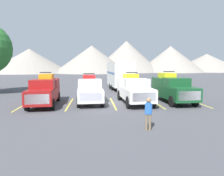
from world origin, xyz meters
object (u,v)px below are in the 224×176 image
pickup_truck_a (45,90)px  pickup_truck_c (134,89)px  person_a (148,112)px  pickup_truck_b (90,89)px  pickup_truck_d (172,88)px  camper_trailer_a (120,74)px

pickup_truck_a → pickup_truck_c: (7.42, 0.08, 0.01)m
pickup_truck_a → pickup_truck_c: bearing=0.6°
pickup_truck_c → person_a: 7.40m
pickup_truck_b → pickup_truck_d: pickup_truck_d is taller
pickup_truck_d → camper_trailer_a: camper_trailer_a is taller
pickup_truck_c → pickup_truck_b: bearing=172.0°
pickup_truck_a → pickup_truck_d: (10.90, 0.37, 0.03)m
pickup_truck_d → person_a: bearing=-118.6°
camper_trailer_a → person_a: 17.27m
pickup_truck_c → camper_trailer_a: size_ratio=0.71×
pickup_truck_b → pickup_truck_d: bearing=-1.9°
pickup_truck_a → pickup_truck_b: 3.69m
pickup_truck_d → pickup_truck_c: bearing=-175.2°
pickup_truck_c → person_a: (-0.70, -7.37, -0.26)m
camper_trailer_a → person_a: bearing=-92.4°
pickup_truck_a → pickup_truck_b: (3.64, 0.61, -0.04)m
pickup_truck_d → pickup_truck_a: bearing=-178.0°
pickup_truck_d → person_a: 8.73m
person_a → pickup_truck_d: bearing=61.4°
pickup_truck_b → camper_trailer_a: size_ratio=0.68×
pickup_truck_c → pickup_truck_d: (3.49, 0.29, 0.02)m
pickup_truck_a → camper_trailer_a: size_ratio=0.72×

